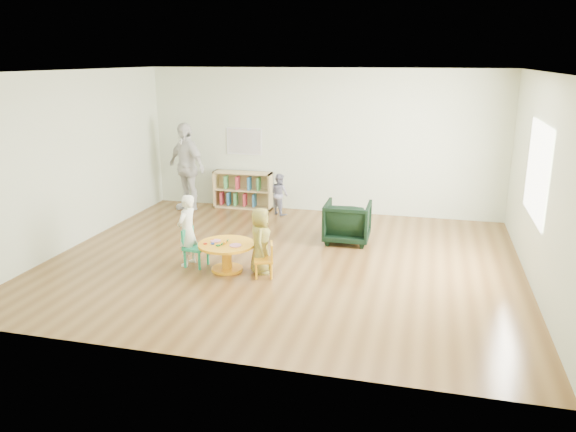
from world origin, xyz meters
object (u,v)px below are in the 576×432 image
object	(u,v)px
armchair	(347,222)
adult_caretaker	(186,167)
bookshelf	(243,190)
toddler	(280,194)
kid_chair_left	(193,246)
child_right	(261,241)
child_left	(187,230)
kid_chair_right	(266,259)
activity_table	(227,252)

from	to	relation	value
armchair	adult_caretaker	world-z (taller)	adult_caretaker
bookshelf	toddler	distance (m)	0.93
kid_chair_left	toddler	bearing A→B (deg)	178.41
armchair	child_right	xyz separation A→B (m)	(-0.99, -1.69, 0.13)
child_left	adult_caretaker	size ratio (longest dim) A/B	0.61
armchair	toddler	distance (m)	2.08
kid_chair_right	adult_caretaker	bearing A→B (deg)	22.36
child_left	toddler	bearing A→B (deg)	178.75
kid_chair_right	child_right	bearing A→B (deg)	24.35
bookshelf	kid_chair_left	bearing A→B (deg)	-83.57
kid_chair_right	activity_table	bearing A→B (deg)	63.95
activity_table	child_left	distance (m)	0.69
kid_chair_left	bookshelf	size ratio (longest dim) A/B	0.48
kid_chair_left	activity_table	bearing A→B (deg)	92.02
toddler	adult_caretaker	size ratio (longest dim) A/B	0.46
child_left	toddler	world-z (taller)	child_left
adult_caretaker	child_right	bearing A→B (deg)	-22.25
kid_chair_left	kid_chair_right	xyz separation A→B (m)	(1.16, -0.15, -0.04)
bookshelf	armchair	world-z (taller)	bookshelf
armchair	adult_caretaker	bearing A→B (deg)	-21.66
bookshelf	child_left	size ratio (longest dim) A/B	1.12
adult_caretaker	activity_table	bearing A→B (deg)	-28.84
adult_caretaker	toddler	bearing A→B (deg)	30.74
kid_chair_right	kid_chair_left	bearing A→B (deg)	65.48
armchair	toddler	size ratio (longest dim) A/B	0.93
kid_chair_left	adult_caretaker	bearing A→B (deg)	-146.94
kid_chair_left	toddler	distance (m)	3.10
kid_chair_left	toddler	size ratio (longest dim) A/B	0.70
kid_chair_left	child_right	bearing A→B (deg)	96.77
kid_chair_right	toddler	bearing A→B (deg)	-5.42
child_left	bookshelf	bearing A→B (deg)	-165.53
child_left	adult_caretaker	bearing A→B (deg)	-146.16
kid_chair_left	child_left	distance (m)	0.25
bookshelf	toddler	size ratio (longest dim) A/B	1.47
activity_table	adult_caretaker	size ratio (longest dim) A/B	0.47
child_right	toddler	distance (m)	3.12
kid_chair_left	bookshelf	xyz separation A→B (m)	(-0.38, 3.38, 0.06)
kid_chair_right	armchair	distance (m)	2.02
kid_chair_right	child_left	distance (m)	1.30
activity_table	kid_chair_left	world-z (taller)	kid_chair_left
activity_table	kid_chair_right	world-z (taller)	kid_chair_right
child_right	toddler	xyz separation A→B (m)	(-0.55, 3.07, -0.07)
child_left	armchair	bearing A→B (deg)	137.50
kid_chair_right	armchair	size ratio (longest dim) A/B	0.65
activity_table	child_left	bearing A→B (deg)	173.60
kid_chair_left	child_right	distance (m)	1.06
armchair	kid_chair_left	bearing A→B (deg)	38.42
kid_chair_left	kid_chair_right	bearing A→B (deg)	90.24
child_left	activity_table	bearing A→B (deg)	93.22
child_right	toddler	size ratio (longest dim) A/B	1.18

